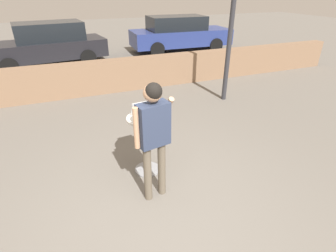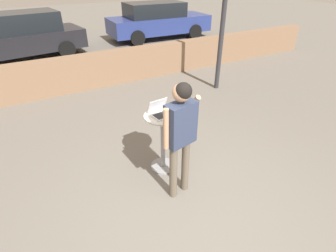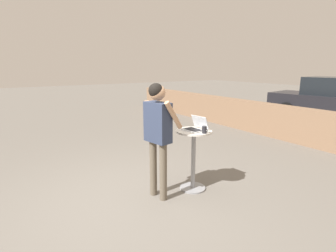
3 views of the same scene
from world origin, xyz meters
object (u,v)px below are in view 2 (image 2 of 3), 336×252
object	(u,v)px
laptop	(161,111)
standing_person	(181,128)
coffee_mug	(175,108)
parked_car_further_down	(158,20)
parked_car_near_street	(20,36)
cafe_table	(163,137)

from	to	relation	value
laptop	standing_person	bearing A→B (deg)	-95.86
coffee_mug	parked_car_further_down	world-z (taller)	parked_car_further_down
coffee_mug	parked_car_near_street	bearing A→B (deg)	102.17
coffee_mug	parked_car_further_down	size ratio (longest dim) A/B	0.02
laptop	coffee_mug	distance (m)	0.23
standing_person	parked_car_further_down	bearing A→B (deg)	64.06
standing_person	laptop	bearing A→B (deg)	84.14
laptop	parked_car_near_street	bearing A→B (deg)	100.56
standing_person	parked_car_near_street	distance (m)	8.58
parked_car_near_street	parked_car_further_down	distance (m)	5.73
laptop	standing_person	world-z (taller)	standing_person
laptop	standing_person	size ratio (longest dim) A/B	0.20
cafe_table	standing_person	bearing A→B (deg)	-96.72
coffee_mug	parked_car_further_down	distance (m)	9.18
laptop	coffee_mug	size ratio (longest dim) A/B	3.16
cafe_table	parked_car_near_street	size ratio (longest dim) A/B	0.22
cafe_table	parked_car_further_down	bearing A→B (deg)	62.80
coffee_mug	parked_car_near_street	world-z (taller)	parked_car_near_street
parked_car_further_down	standing_person	bearing A→B (deg)	-115.94
cafe_table	laptop	size ratio (longest dim) A/B	2.83
standing_person	coffee_mug	bearing A→B (deg)	64.85
laptop	parked_car_near_street	world-z (taller)	parked_car_near_street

